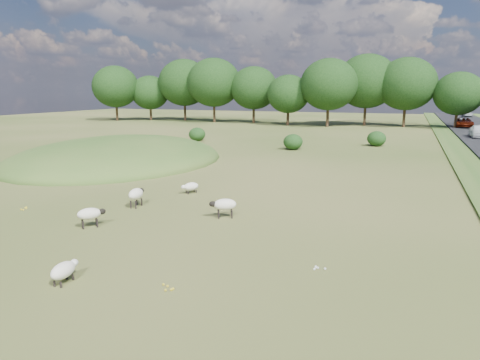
{
  "coord_description": "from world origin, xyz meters",
  "views": [
    {
      "loc": [
        10.28,
        -17.02,
        5.72
      ],
      "look_at": [
        2.0,
        4.0,
        1.0
      ],
      "focal_mm": 32.0,
      "sensor_mm": 36.0,
      "label": 1
    }
  ],
  "objects_px": {
    "sheep_1": "(64,270)",
    "sheep_3": "(136,194)",
    "car_5": "(464,122)",
    "sheep_4": "(224,205)",
    "car_3": "(479,131)",
    "car_4": "(467,113)",
    "sheep_2": "(191,187)",
    "sheep_0": "(90,214)"
  },
  "relations": [
    {
      "from": "sheep_1",
      "to": "sheep_4",
      "type": "xyz_separation_m",
      "value": [
        1.8,
        7.99,
        0.22
      ]
    },
    {
      "from": "sheep_2",
      "to": "sheep_0",
      "type": "bearing_deg",
      "value": 23.96
    },
    {
      "from": "sheep_2",
      "to": "sheep_4",
      "type": "xyz_separation_m",
      "value": [
        3.7,
        -3.71,
        0.24
      ]
    },
    {
      "from": "sheep_0",
      "to": "car_4",
      "type": "xyz_separation_m",
      "value": [
        23.96,
        91.35,
        0.33
      ]
    },
    {
      "from": "sheep_1",
      "to": "car_5",
      "type": "distance_m",
      "value": 67.03
    },
    {
      "from": "sheep_4",
      "to": "car_4",
      "type": "relative_size",
      "value": 0.28
    },
    {
      "from": "car_3",
      "to": "car_5",
      "type": "relative_size",
      "value": 0.86
    },
    {
      "from": "sheep_4",
      "to": "sheep_3",
      "type": "bearing_deg",
      "value": -29.34
    },
    {
      "from": "sheep_3",
      "to": "sheep_4",
      "type": "bearing_deg",
      "value": -99.86
    },
    {
      "from": "car_3",
      "to": "car_5",
      "type": "height_order",
      "value": "car_3"
    },
    {
      "from": "sheep_2",
      "to": "car_3",
      "type": "bearing_deg",
      "value": -174.84
    },
    {
      "from": "sheep_4",
      "to": "car_4",
      "type": "height_order",
      "value": "car_4"
    },
    {
      "from": "sheep_2",
      "to": "car_3",
      "type": "height_order",
      "value": "car_3"
    },
    {
      "from": "sheep_0",
      "to": "car_3",
      "type": "bearing_deg",
      "value": 16.99
    },
    {
      "from": "sheep_1",
      "to": "car_3",
      "type": "xyz_separation_m",
      "value": [
        17.21,
        48.83,
        0.6
      ]
    },
    {
      "from": "sheep_3",
      "to": "sheep_4",
      "type": "distance_m",
      "value": 4.87
    },
    {
      "from": "sheep_0",
      "to": "car_5",
      "type": "relative_size",
      "value": 0.22
    },
    {
      "from": "sheep_1",
      "to": "sheep_3",
      "type": "relative_size",
      "value": 0.86
    },
    {
      "from": "sheep_1",
      "to": "car_5",
      "type": "height_order",
      "value": "car_5"
    },
    {
      "from": "car_3",
      "to": "sheep_3",
      "type": "bearing_deg",
      "value": -116.48
    },
    {
      "from": "sheep_3",
      "to": "sheep_4",
      "type": "relative_size",
      "value": 1.05
    },
    {
      "from": "sheep_1",
      "to": "sheep_3",
      "type": "height_order",
      "value": "sheep_3"
    },
    {
      "from": "sheep_2",
      "to": "car_5",
      "type": "distance_m",
      "value": 56.41
    },
    {
      "from": "sheep_3",
      "to": "car_5",
      "type": "height_order",
      "value": "car_5"
    },
    {
      "from": "car_4",
      "to": "car_5",
      "type": "xyz_separation_m",
      "value": [
        -3.8,
        -31.2,
        0.04
      ]
    },
    {
      "from": "sheep_2",
      "to": "sheep_4",
      "type": "relative_size",
      "value": 0.85
    },
    {
      "from": "car_3",
      "to": "car_5",
      "type": "xyz_separation_m",
      "value": [
        0.0,
        15.95,
        -0.04
      ]
    },
    {
      "from": "sheep_2",
      "to": "car_5",
      "type": "height_order",
      "value": "car_5"
    },
    {
      "from": "sheep_1",
      "to": "sheep_2",
      "type": "distance_m",
      "value": 11.86
    },
    {
      "from": "sheep_0",
      "to": "sheep_1",
      "type": "height_order",
      "value": "sheep_0"
    },
    {
      "from": "sheep_0",
      "to": "sheep_4",
      "type": "distance_m",
      "value": 5.82
    },
    {
      "from": "sheep_1",
      "to": "sheep_2",
      "type": "xyz_separation_m",
      "value": [
        -1.9,
        11.7,
        -0.02
      ]
    },
    {
      "from": "sheep_1",
      "to": "car_4",
      "type": "bearing_deg",
      "value": -17.09
    },
    {
      "from": "sheep_3",
      "to": "car_4",
      "type": "height_order",
      "value": "car_4"
    },
    {
      "from": "sheep_2",
      "to": "sheep_1",
      "type": "bearing_deg",
      "value": 41.62
    },
    {
      "from": "car_4",
      "to": "sheep_1",
      "type": "bearing_deg",
      "value": 77.65
    },
    {
      "from": "sheep_4",
      "to": "car_3",
      "type": "distance_m",
      "value": 43.65
    },
    {
      "from": "sheep_1",
      "to": "car_3",
      "type": "bearing_deg",
      "value": -24.15
    },
    {
      "from": "car_4",
      "to": "car_5",
      "type": "height_order",
      "value": "car_5"
    },
    {
      "from": "car_4",
      "to": "car_5",
      "type": "bearing_deg",
      "value": 83.06
    },
    {
      "from": "sheep_3",
      "to": "car_4",
      "type": "xyz_separation_m",
      "value": [
        24.07,
        87.83,
        0.27
      ]
    },
    {
      "from": "sheep_3",
      "to": "car_4",
      "type": "distance_m",
      "value": 91.07
    }
  ]
}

